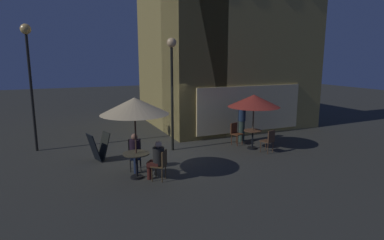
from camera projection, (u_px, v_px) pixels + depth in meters
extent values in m
plane|color=#36362F|center=(168.00, 153.00, 12.22)|extent=(60.00, 60.00, 0.00)
cube|color=#A8924D|center=(246.00, 31.00, 15.29)|extent=(7.74, 2.26, 9.60)
cube|color=#A8924D|center=(176.00, 33.00, 16.20)|extent=(2.26, 6.63, 9.60)
cube|color=beige|center=(250.00, 109.00, 14.77)|extent=(5.41, 0.08, 2.10)
cylinder|color=black|center=(172.00, 99.00, 12.22)|extent=(0.10, 0.10, 4.00)
sphere|color=#FBCA89|center=(171.00, 43.00, 11.82)|extent=(0.36, 0.36, 0.36)
cylinder|color=black|center=(32.00, 94.00, 12.09)|extent=(0.10, 0.10, 4.47)
sphere|color=#FCC96C|center=(26.00, 29.00, 11.64)|extent=(0.38, 0.38, 0.38)
cube|color=black|center=(104.00, 146.00, 11.31)|extent=(0.45, 0.62, 0.98)
cube|color=black|center=(94.00, 148.00, 11.09)|extent=(0.45, 0.62, 0.98)
cylinder|color=black|center=(137.00, 177.00, 9.69)|extent=(0.40, 0.40, 0.03)
cylinder|color=black|center=(137.00, 166.00, 9.62)|extent=(0.06, 0.06, 0.75)
cylinder|color=#433E2C|center=(136.00, 154.00, 9.55)|extent=(0.79, 0.79, 0.03)
cylinder|color=black|center=(252.00, 148.00, 12.79)|extent=(0.40, 0.40, 0.03)
cylinder|color=black|center=(252.00, 140.00, 12.73)|extent=(0.06, 0.06, 0.72)
cylinder|color=brown|center=(253.00, 131.00, 12.65)|extent=(0.69, 0.69, 0.03)
cylinder|color=black|center=(137.00, 177.00, 9.68)|extent=(0.36, 0.36, 0.06)
cylinder|color=#4C3224|center=(136.00, 139.00, 9.46)|extent=(0.05, 0.05, 2.39)
cone|color=#DEC08A|center=(135.00, 106.00, 9.27)|extent=(2.00, 2.00, 0.49)
cylinder|color=black|center=(252.00, 148.00, 12.79)|extent=(0.36, 0.36, 0.06)
cylinder|color=#473725|center=(253.00, 123.00, 12.59)|extent=(0.05, 0.05, 2.11)
cone|color=maroon|center=(254.00, 101.00, 12.43)|extent=(2.02, 2.02, 0.48)
cylinder|color=black|center=(141.00, 164.00, 10.20)|extent=(0.03, 0.03, 0.47)
cylinder|color=black|center=(130.00, 165.00, 10.13)|extent=(0.03, 0.03, 0.47)
cylinder|color=black|center=(140.00, 161.00, 10.51)|extent=(0.03, 0.03, 0.47)
cylinder|color=black|center=(130.00, 162.00, 10.44)|extent=(0.03, 0.03, 0.47)
cube|color=black|center=(135.00, 155.00, 10.27)|extent=(0.47, 0.47, 0.04)
cube|color=black|center=(134.00, 146.00, 10.40)|extent=(0.40, 0.11, 0.48)
cylinder|color=brown|center=(152.00, 174.00, 9.37)|extent=(0.03, 0.03, 0.43)
cylinder|color=brown|center=(156.00, 171.00, 9.66)|extent=(0.03, 0.03, 0.43)
cylinder|color=brown|center=(162.00, 175.00, 9.29)|extent=(0.03, 0.03, 0.43)
cylinder|color=brown|center=(166.00, 172.00, 9.58)|extent=(0.03, 0.03, 0.43)
cube|color=brown|center=(159.00, 166.00, 9.43)|extent=(0.54, 0.54, 0.04)
cube|color=brown|center=(164.00, 158.00, 9.34)|extent=(0.27, 0.33, 0.45)
cylinder|color=brown|center=(242.00, 140.00, 13.31)|extent=(0.03, 0.03, 0.44)
cylinder|color=brown|center=(237.00, 141.00, 13.11)|extent=(0.03, 0.03, 0.44)
cylinder|color=brown|center=(236.00, 138.00, 13.54)|extent=(0.03, 0.03, 0.44)
cylinder|color=brown|center=(232.00, 140.00, 13.33)|extent=(0.03, 0.03, 0.44)
cube|color=brown|center=(237.00, 134.00, 13.28)|extent=(0.50, 0.50, 0.04)
cube|color=brown|center=(234.00, 128.00, 13.36)|extent=(0.38, 0.17, 0.43)
cylinder|color=#523624|center=(261.00, 147.00, 12.27)|extent=(0.03, 0.03, 0.43)
cylinder|color=#523624|center=(266.00, 145.00, 12.48)|extent=(0.03, 0.03, 0.43)
cylinder|color=#523624|center=(268.00, 149.00, 12.03)|extent=(0.03, 0.03, 0.43)
cylinder|color=#523624|center=(273.00, 147.00, 12.24)|extent=(0.03, 0.03, 0.43)
cube|color=#523624|center=(267.00, 141.00, 12.21)|extent=(0.52, 0.52, 0.04)
cube|color=#523624|center=(271.00, 136.00, 12.03)|extent=(0.40, 0.17, 0.42)
cube|color=#1A2644|center=(135.00, 157.00, 10.14)|extent=(0.38, 0.41, 0.14)
cylinder|color=#1A2644|center=(136.00, 166.00, 10.03)|extent=(0.14, 0.14, 0.49)
cylinder|color=black|center=(135.00, 148.00, 10.22)|extent=(0.33, 0.33, 0.52)
sphere|color=#976651|center=(134.00, 137.00, 10.15)|extent=(0.21, 0.21, 0.21)
cube|color=#4A1E18|center=(154.00, 164.00, 9.46)|extent=(0.49, 0.49, 0.14)
cylinder|color=#4A1E18|center=(149.00, 171.00, 9.54)|extent=(0.14, 0.14, 0.49)
cylinder|color=black|center=(159.00, 156.00, 9.37)|extent=(0.34, 0.34, 0.51)
sphere|color=beige|center=(158.00, 144.00, 9.31)|extent=(0.20, 0.20, 0.20)
cylinder|color=#32453B|center=(241.00, 131.00, 13.81)|extent=(0.27, 0.27, 0.90)
cylinder|color=navy|center=(242.00, 114.00, 13.67)|extent=(0.31, 0.31, 0.56)
sphere|color=brown|center=(242.00, 106.00, 13.60)|extent=(0.19, 0.19, 0.19)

